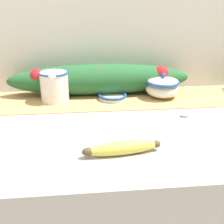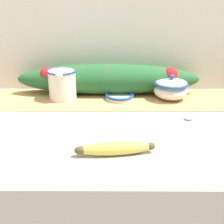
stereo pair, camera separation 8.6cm
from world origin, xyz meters
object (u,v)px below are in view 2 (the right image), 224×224
Objects in this scene: banana at (115,148)px; spoon at (185,119)px; small_dish at (120,96)px; cream_pitcher at (62,84)px; sugar_bowl at (171,89)px.

spoon is at bearing 43.74° from banana.
spoon is at bearing -43.21° from small_dish.
cream_pitcher is 0.49m from spoon.
small_dish reaches higher than spoon.
sugar_bowl is 0.85× the size of spoon.
small_dish is (-0.20, -0.00, -0.03)m from sugar_bowl.
spoon is (0.23, 0.22, -0.01)m from banana.
sugar_bowl is (0.43, -0.00, -0.02)m from cream_pitcher.
cream_pitcher is at bearing 179.03° from small_dish.
spoon is (0.21, -0.20, -0.01)m from small_dish.
banana is (0.20, -0.43, -0.05)m from cream_pitcher.
small_dish is at bearing 87.35° from banana.
small_dish is 0.42m from banana.
banana is (-0.22, -0.43, -0.03)m from sugar_bowl.
cream_pitcher is 0.63× the size of banana.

